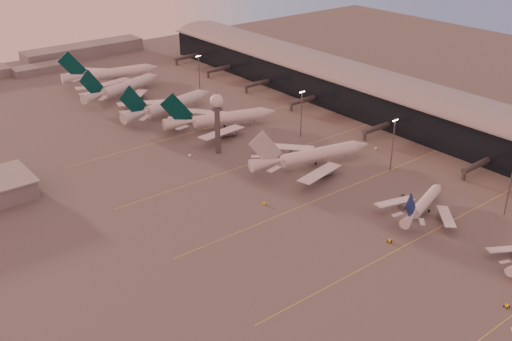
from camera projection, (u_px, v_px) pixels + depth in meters
ground at (411, 268)px, 203.25m from camera, size 700.00×700.00×0.00m
taxiway_markings at (351, 184)px, 259.59m from camera, size 180.00×185.25×0.02m
terminal at (377, 95)px, 337.02m from camera, size 57.00×362.00×23.04m
radar_tower at (217, 112)px, 281.54m from camera, size 6.40×6.40×31.10m
mast_a at (510, 184)px, 229.99m from camera, size 3.60×0.56×25.00m
mast_b at (393, 142)px, 267.04m from camera, size 3.60×0.56×25.00m
mast_c at (301, 112)px, 302.96m from camera, size 3.60×0.56×25.00m
mast_d at (199, 73)px, 365.23m from camera, size 3.60×0.56×25.00m
distant_horizon at (51, 59)px, 432.07m from camera, size 165.00×37.50×9.00m
narrowbody_mid at (423, 206)px, 235.79m from camera, size 39.92×31.36×16.08m
widebody_white at (312, 158)px, 275.27m from camera, size 61.55×48.77×21.99m
greentail_a at (221, 121)px, 317.73m from camera, size 61.30×48.77×22.95m
greentail_b at (169, 108)px, 336.64m from camera, size 64.21×51.41×23.52m
greentail_c at (123, 90)px, 366.61m from camera, size 61.15×48.65×22.92m
greentail_d at (112, 76)px, 393.05m from camera, size 64.57×51.72×23.62m
gsv_tug_near at (507, 306)px, 183.98m from camera, size 2.20×3.41×0.94m
gsv_tug_mid at (390, 241)px, 217.45m from camera, size 3.47×4.02×0.99m
gsv_truck_b at (403, 193)px, 249.90m from camera, size 6.43×3.99×2.44m
gsv_truck_c at (265, 202)px, 242.95m from camera, size 5.53×3.58×2.10m
gsv_catering_b at (376, 146)px, 293.04m from camera, size 5.38×3.50×4.07m
gsv_tug_far at (260, 165)px, 276.24m from camera, size 4.52×4.38×1.13m
gsv_truck_d at (189, 154)px, 285.66m from camera, size 4.22×6.33×2.41m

